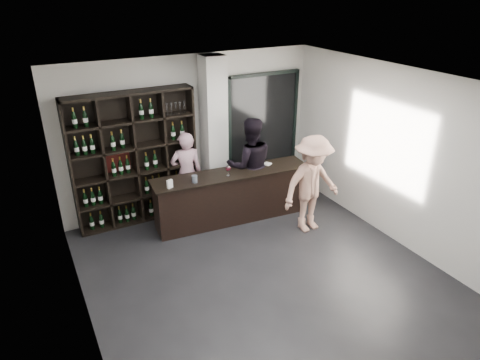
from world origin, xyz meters
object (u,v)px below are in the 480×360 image
taster_pink (187,174)px  customer (312,184)px  tasting_counter (232,196)px  wine_shelf (135,159)px  taster_black (250,165)px

taster_pink → customer: 2.32m
customer → tasting_counter: bearing=135.4°
wine_shelf → tasting_counter: 1.85m
taster_pink → taster_black: 1.19m
taster_pink → taster_black: size_ratio=0.87×
wine_shelf → taster_pink: size_ratio=1.49×
tasting_counter → customer: 1.48m
taster_pink → wine_shelf: bearing=1.1°
customer → taster_black: bearing=114.2°
tasting_counter → taster_black: size_ratio=1.57×
wine_shelf → customer: wine_shelf is taller
taster_pink → tasting_counter: bearing=145.0°
wine_shelf → customer: bearing=-34.6°
tasting_counter → taster_black: bearing=26.8°
taster_pink → customer: size_ratio=0.91×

